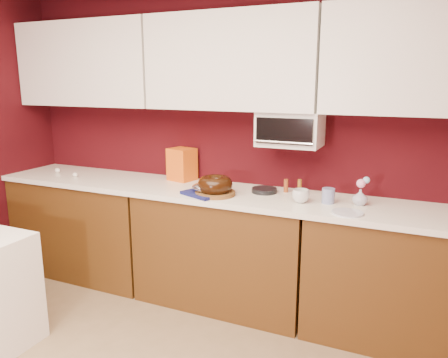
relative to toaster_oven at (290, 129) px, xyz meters
name	(u,v)px	position (x,y,z in m)	size (l,w,h in m)	color
wall_back	(240,140)	(-0.45, 0.15, -0.12)	(4.00, 0.02, 2.50)	#3A080C
base_cabinet_left	(89,227)	(-1.78, -0.17, -0.95)	(1.31, 0.58, 0.86)	#4F2F0F
base_cabinet_center	(224,250)	(-0.45, -0.17, -0.95)	(1.31, 0.58, 0.86)	#4F2F0F
base_cabinet_right	(409,281)	(0.88, -0.17, -0.95)	(1.31, 0.58, 0.86)	#4F2F0F
countertop	(224,194)	(-0.45, -0.17, -0.49)	(4.00, 0.62, 0.04)	white
upper_cabinet_left	(89,64)	(-1.78, -0.02, 0.48)	(1.31, 0.33, 0.70)	white
upper_cabinet_center	(232,62)	(-0.45, -0.02, 0.48)	(1.31, 0.33, 0.70)	white
upper_cabinet_right	(432,58)	(0.88, -0.02, 0.48)	(1.31, 0.33, 0.70)	white
toaster_oven	(290,129)	(0.00, 0.00, 0.00)	(0.45, 0.30, 0.25)	white
toaster_oven_door	(284,131)	(0.00, -0.16, 0.00)	(0.40, 0.02, 0.18)	black
toaster_oven_handle	(283,142)	(0.00, -0.18, -0.07)	(0.02, 0.02, 0.42)	silver
cake_base	(215,193)	(-0.46, -0.29, -0.46)	(0.29, 0.29, 0.03)	brown
bundt_cake	(215,184)	(-0.46, -0.29, -0.39)	(0.25, 0.25, 0.10)	black
navy_towel	(205,193)	(-0.54, -0.31, -0.46)	(0.29, 0.24, 0.02)	#161953
foil_ham_nest	(205,187)	(-0.54, -0.31, -0.42)	(0.19, 0.16, 0.07)	silver
roasted_ham	(205,184)	(-0.54, -0.31, -0.40)	(0.10, 0.08, 0.06)	#BE6C57
pandoro_box	(182,164)	(-0.93, 0.04, -0.34)	(0.20, 0.18, 0.27)	red
dark_pan	(264,190)	(-0.16, -0.07, -0.46)	(0.19, 0.19, 0.03)	black
coffee_mug	(301,195)	(0.15, -0.23, -0.42)	(0.10, 0.10, 0.11)	silver
blue_jar	(328,196)	(0.33, -0.17, -0.42)	(0.09, 0.09, 0.10)	navy
flower_vase	(360,196)	(0.53, -0.13, -0.41)	(0.08, 0.08, 0.12)	#AAADC1
flower_pink	(361,183)	(0.53, -0.13, -0.33)	(0.06, 0.06, 0.06)	pink
flower_blue	(366,180)	(0.56, -0.11, -0.30)	(0.05, 0.05, 0.05)	#95CCEF
china_plate	(347,213)	(0.49, -0.36, -0.47)	(0.20, 0.20, 0.01)	silver
amber_bottle	(286,186)	(-0.02, 0.00, -0.43)	(0.03, 0.03, 0.10)	brown
egg_left	(58,170)	(-2.10, -0.17, -0.45)	(0.05, 0.04, 0.04)	white
egg_right	(75,175)	(-1.83, -0.24, -0.46)	(0.05, 0.04, 0.04)	white
amber_bottle_tall	(300,186)	(0.08, 0.02, -0.42)	(0.03, 0.03, 0.10)	brown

